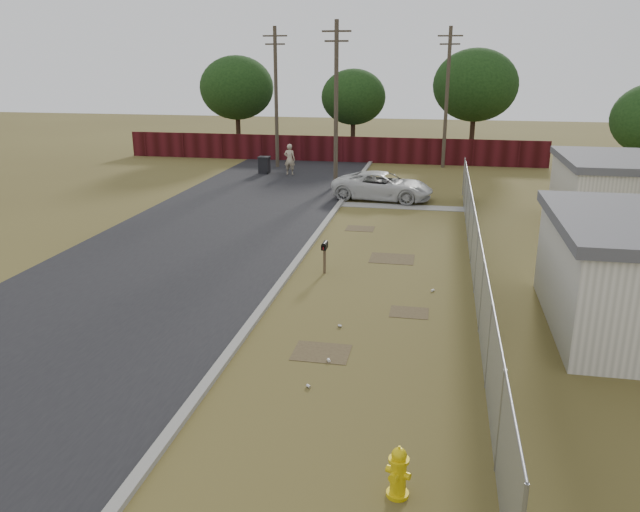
% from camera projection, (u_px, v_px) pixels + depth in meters
% --- Properties ---
extents(ground, '(120.00, 120.00, 0.00)m').
position_uv_depth(ground, '(375.00, 286.00, 20.01)').
color(ground, brown).
rests_on(ground, ground).
extents(street, '(15.10, 60.00, 0.12)m').
position_uv_depth(street, '(248.00, 217.00, 28.76)').
color(street, black).
rests_on(street, ground).
extents(chainlink_fence, '(0.10, 27.06, 2.02)m').
position_uv_depth(chainlink_fence, '(475.00, 259.00, 20.16)').
color(chainlink_fence, gray).
rests_on(chainlink_fence, ground).
extents(privacy_fence, '(30.00, 0.12, 1.80)m').
position_uv_depth(privacy_fence, '(329.00, 149.00, 44.23)').
color(privacy_fence, '#430E13').
rests_on(privacy_fence, ground).
extents(utility_poles, '(12.60, 8.24, 9.00)m').
position_uv_depth(utility_poles, '(354.00, 98.00, 38.61)').
color(utility_poles, '#473D2F').
rests_on(utility_poles, ground).
extents(horizon_trees, '(33.32, 31.94, 7.78)m').
position_uv_depth(horizon_trees, '(429.00, 97.00, 40.52)').
color(horizon_trees, black).
rests_on(horizon_trees, ground).
extents(fire_hydrant, '(0.50, 0.50, 0.95)m').
position_uv_depth(fire_hydrant, '(398.00, 473.00, 10.26)').
color(fire_hydrant, '#DABB0B').
rests_on(fire_hydrant, ground).
extents(mailbox, '(0.17, 0.48, 1.11)m').
position_uv_depth(mailbox, '(325.00, 248.00, 20.97)').
color(mailbox, brown).
rests_on(mailbox, ground).
extents(pickup_truck, '(5.40, 3.02, 1.43)m').
position_uv_depth(pickup_truck, '(383.00, 186.00, 32.21)').
color(pickup_truck, silver).
rests_on(pickup_truck, ground).
extents(pedestrian, '(0.73, 0.50, 1.94)m').
position_uv_depth(pedestrian, '(290.00, 159.00, 39.10)').
color(pedestrian, tan).
rests_on(pedestrian, ground).
extents(trash_bin, '(0.71, 0.78, 1.08)m').
position_uv_depth(trash_bin, '(264.00, 165.00, 39.66)').
color(trash_bin, black).
rests_on(trash_bin, ground).
extents(scattered_litter, '(2.70, 6.75, 0.07)m').
position_uv_depth(scattered_litter, '(358.00, 336.00, 16.31)').
color(scattered_litter, silver).
rests_on(scattered_litter, ground).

